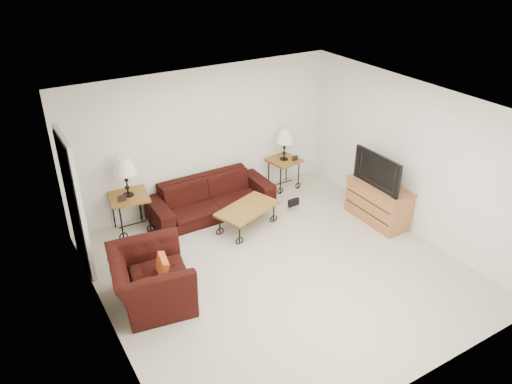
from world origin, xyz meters
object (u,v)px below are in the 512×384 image
side_table_left (131,213)px  coffee_table (247,218)px  television (382,170)px  backpack (290,198)px  tv_stand (378,203)px  sofa (211,197)px  lamp_right (284,145)px  armchair (151,279)px  side_table_right (284,173)px  lamp_left (126,177)px

side_table_left → coffee_table: size_ratio=0.63×
television → backpack: bearing=-136.9°
backpack → tv_stand: bearing=-24.3°
coffee_table → tv_stand: (2.06, -0.93, 0.14)m
tv_stand → backpack: 1.55m
sofa → lamp_right: size_ratio=3.68×
sofa → lamp_right: bearing=6.2°
armchair → lamp_right: bearing=-51.3°
armchair → tv_stand: size_ratio=1.01×
sofa → backpack: size_ratio=5.21×
tv_stand → television: size_ratio=1.12×
side_table_left → tv_stand: tv_stand is taller
coffee_table → armchair: armchair is taller
lamp_right → tv_stand: (0.71, -1.87, -0.56)m
coffee_table → tv_stand: bearing=-24.3°
side_table_right → tv_stand: (0.71, -1.87, 0.04)m
side_table_left → side_table_right: side_table_left is taller
sofa → coffee_table: size_ratio=2.08×
lamp_right → armchair: bearing=-150.9°
side_table_left → side_table_right: (3.05, 0.00, -0.03)m
coffee_table → backpack: size_ratio=2.51×
sofa → side_table_right: 1.67m
lamp_right → armchair: lamp_right is taller
side_table_right → coffee_table: 1.65m
sofa → lamp_left: (-1.40, 0.18, 0.68)m
armchair → tv_stand: armchair is taller
coffee_table → lamp_right: bearing=34.6°
side_table_right → tv_stand: 2.00m
side_table_right → tv_stand: bearing=-69.2°
lamp_right → side_table_right: bearing=0.0°
lamp_left → lamp_right: lamp_left is taller
side_table_right → coffee_table: (-1.36, -0.93, -0.10)m
armchair → television: bearing=-80.0°
side_table_right → tv_stand: size_ratio=0.52×
side_table_left → backpack: 2.80m
coffee_table → backpack: bearing=10.5°
armchair → side_table_right: bearing=-51.3°
side_table_left → coffee_table: bearing=-28.8°
tv_stand → backpack: tv_stand is taller
lamp_left → side_table_left: bearing=0.0°
side_table_right → television: 2.10m
sofa → television: 2.96m
side_table_left → sofa: bearing=-7.3°
side_table_left → backpack: (2.70, -0.75, -0.12)m
lamp_left → television: (3.74, -1.87, -0.02)m
sofa → side_table_left: bearing=172.7°
lamp_right → backpack: size_ratio=1.41×
lamp_right → lamp_left: bearing=180.0°
television → backpack: 1.71m
side_table_left → backpack: side_table_left is taller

